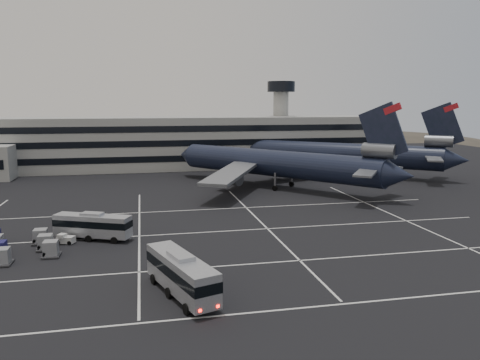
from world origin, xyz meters
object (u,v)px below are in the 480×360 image
trijet_main (278,163)px  bus_near (181,273)px  bus_far (93,225)px  uld_cluster (18,245)px

trijet_main → bus_near: trijet_main is taller
trijet_main → bus_far: bearing=-177.3°
bus_far → uld_cluster: (-8.33, -3.61, -1.06)m
trijet_main → bus_near: bearing=-155.1°
bus_near → uld_cluster: bus_near is taller
trijet_main → uld_cluster: bearing=179.7°
trijet_main → uld_cluster: 55.80m
trijet_main → bus_far: size_ratio=4.58×
bus_near → bus_far: 22.83m
bus_near → trijet_main: bearing=46.0°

